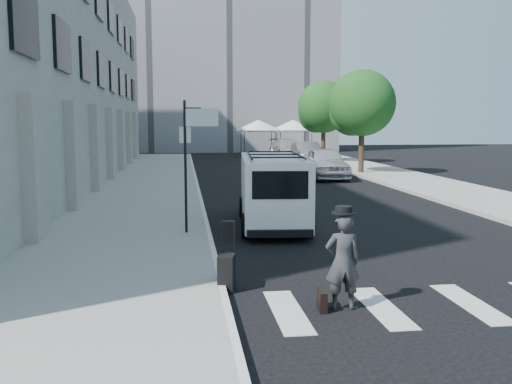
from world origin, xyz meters
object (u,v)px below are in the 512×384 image
object	(u,v)px
parked_car_b	(307,153)
parked_car_c	(288,149)
suitcase	(227,272)
parked_car_a	(325,163)
businessman	(343,262)
briefcase	(322,300)
cargo_van	(273,190)

from	to	relation	value
parked_car_b	parked_car_c	size ratio (longest dim) A/B	0.87
suitcase	parked_car_c	bearing A→B (deg)	90.58
parked_car_a	parked_car_c	bearing A→B (deg)	88.61
businessman	parked_car_b	distance (m)	31.96
parked_car_b	parked_car_c	xyz separation A→B (m)	(-0.21, 6.41, 0.01)
parked_car_b	parked_car_a	bearing A→B (deg)	-94.48
businessman	suitcase	xyz separation A→B (m)	(-1.82, 1.32, -0.47)
suitcase	parked_car_a	distance (m)	21.01
businessman	briefcase	xyz separation A→B (m)	(-0.34, 0.00, -0.64)
cargo_van	parked_car_a	size ratio (longest dim) A/B	1.11
cargo_van	briefcase	bearing A→B (deg)	-88.06
parked_car_b	businessman	bearing A→B (deg)	-99.00
briefcase	parked_car_b	distance (m)	32.04
suitcase	parked_car_a	world-z (taller)	parked_car_a
briefcase	parked_car_c	bearing A→B (deg)	85.72
parked_car_a	parked_car_b	distance (m)	10.25
businessman	parked_car_c	size ratio (longest dim) A/B	0.29
briefcase	parked_car_a	distance (m)	21.85
suitcase	parked_car_b	size ratio (longest dim) A/B	0.26
briefcase	parked_car_a	xyz separation A→B (m)	(5.42, 21.16, 0.68)
cargo_van	parked_car_c	size ratio (longest dim) A/B	0.99
briefcase	parked_car_c	xyz separation A→B (m)	(6.43, 37.74, 0.64)
businessman	cargo_van	size ratio (longest dim) A/B	0.29
businessman	parked_car_b	xyz separation A→B (m)	(6.30, 31.33, -0.01)
cargo_van	parked_car_c	xyz separation A→B (m)	(6.04, 30.05, -0.27)
briefcase	parked_car_a	size ratio (longest dim) A/B	0.09
parked_car_c	suitcase	bearing A→B (deg)	-105.51
parked_car_a	suitcase	bearing A→B (deg)	-107.06
cargo_van	parked_car_b	size ratio (longest dim) A/B	1.15
parked_car_b	cargo_van	bearing A→B (deg)	-102.43
businessman	parked_car_b	bearing A→B (deg)	-100.23
businessman	suitcase	distance (m)	2.30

